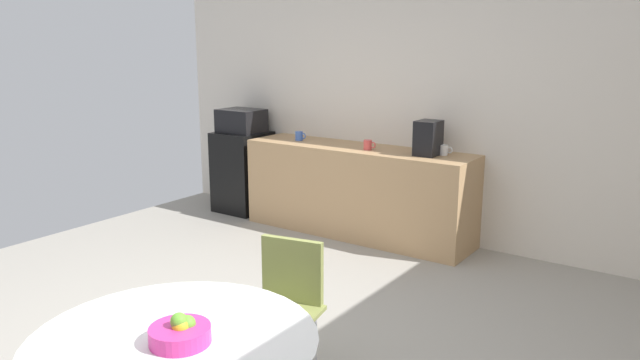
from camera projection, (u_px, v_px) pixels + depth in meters
name	position (u px, v px, depth m)	size (l,w,h in m)	color
ground_plane	(200.00, 354.00, 3.82)	(6.00, 6.00, 0.00)	#9E998E
wall_back	(418.00, 106.00, 5.92)	(6.00, 0.10, 2.60)	silver
counter_block	(357.00, 191.00, 6.10)	(2.39, 0.60, 0.90)	tan
mini_fridge	(243.00, 172.00, 6.96)	(0.54, 0.54, 0.92)	black
microwave	(241.00, 121.00, 6.83)	(0.48, 0.38, 0.26)	black
chair_olive	(285.00, 295.00, 3.44)	(0.50, 0.50, 0.83)	silver
fruit_bowl	(181.00, 332.00, 2.44)	(0.25, 0.25, 0.13)	#D8338C
mug_white	(299.00, 136.00, 6.38)	(0.13, 0.08, 0.09)	#3F66BF
mug_green	(444.00, 150.00, 5.57)	(0.13, 0.08, 0.09)	white
mug_red	(368.00, 145.00, 5.84)	(0.13, 0.08, 0.09)	#D84C4C
coffee_maker	(428.00, 138.00, 5.54)	(0.20, 0.24, 0.32)	black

